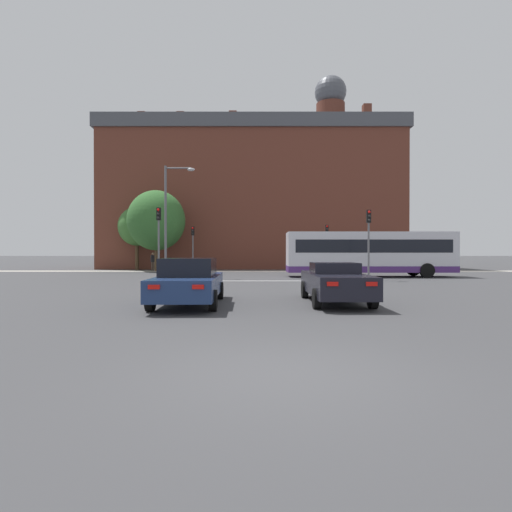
# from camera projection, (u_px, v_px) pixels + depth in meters

# --- Properties ---
(ground_plane) EXTENTS (400.00, 400.00, 0.00)m
(ground_plane) POSITION_uv_depth(u_px,v_px,m) (287.00, 374.00, 5.68)
(ground_plane) COLOR #3D3D3F
(stop_line_strip) EXTENTS (9.90, 0.30, 0.01)m
(stop_line_strip) POSITION_uv_depth(u_px,v_px,m) (263.00, 281.00, 24.36)
(stop_line_strip) COLOR silver
(stop_line_strip) RESTS_ON ground_plane
(far_pavement) EXTENTS (71.00, 2.50, 0.01)m
(far_pavement) POSITION_uv_depth(u_px,v_px,m) (261.00, 271.00, 37.07)
(far_pavement) COLOR #A09B91
(far_pavement) RESTS_ON ground_plane
(brick_civic_building) EXTENTS (32.83, 10.74, 21.93)m
(brick_civic_building) POSITION_uv_depth(u_px,v_px,m) (254.00, 196.00, 45.76)
(brick_civic_building) COLOR brown
(brick_civic_building) RESTS_ON ground_plane
(car_saloon_left) EXTENTS (2.14, 4.98, 1.55)m
(car_saloon_left) POSITION_uv_depth(u_px,v_px,m) (190.00, 281.00, 13.21)
(car_saloon_left) COLOR navy
(car_saloon_left) RESTS_ON ground_plane
(car_roadster_right) EXTENTS (1.95, 4.84, 1.38)m
(car_roadster_right) POSITION_uv_depth(u_px,v_px,m) (335.00, 282.00, 13.71)
(car_roadster_right) COLOR black
(car_roadster_right) RESTS_ON ground_plane
(bus_crossing_lead) EXTENTS (11.74, 2.66, 3.18)m
(bus_crossing_lead) POSITION_uv_depth(u_px,v_px,m) (369.00, 253.00, 28.48)
(bus_crossing_lead) COLOR silver
(bus_crossing_lead) RESTS_ON ground_plane
(traffic_light_near_right) EXTENTS (0.26, 0.31, 4.39)m
(traffic_light_near_right) POSITION_uv_depth(u_px,v_px,m) (369.00, 233.00, 24.75)
(traffic_light_near_right) COLOR slate
(traffic_light_near_right) RESTS_ON ground_plane
(traffic_light_far_left) EXTENTS (0.26, 0.31, 4.09)m
(traffic_light_far_left) POSITION_uv_depth(u_px,v_px,m) (193.00, 241.00, 36.08)
(traffic_light_far_left) COLOR slate
(traffic_light_far_left) RESTS_ON ground_plane
(traffic_light_far_right) EXTENTS (0.26, 0.31, 4.27)m
(traffic_light_far_right) POSITION_uv_depth(u_px,v_px,m) (327.00, 240.00, 36.48)
(traffic_light_far_right) COLOR slate
(traffic_light_far_right) RESTS_ON ground_plane
(traffic_light_near_left) EXTENTS (0.26, 0.31, 4.57)m
(traffic_light_near_left) POSITION_uv_depth(u_px,v_px,m) (159.00, 232.00, 25.20)
(traffic_light_near_left) COLOR slate
(traffic_light_near_left) RESTS_ON ground_plane
(street_lamp_junction) EXTENTS (2.08, 0.36, 7.64)m
(street_lamp_junction) POSITION_uv_depth(u_px,v_px,m) (171.00, 210.00, 27.16)
(street_lamp_junction) COLOR slate
(street_lamp_junction) RESTS_ON ground_plane
(pedestrian_waiting) EXTENTS (0.46, 0.39, 1.74)m
(pedestrian_waiting) POSITION_uv_depth(u_px,v_px,m) (153.00, 260.00, 37.77)
(pedestrian_waiting) COLOR brown
(pedestrian_waiting) RESTS_ON ground_plane
(tree_by_building) EXTENTS (3.69, 3.69, 6.29)m
(tree_by_building) POSITION_uv_depth(u_px,v_px,m) (137.00, 227.00, 39.89)
(tree_by_building) COLOR #4C3823
(tree_by_building) RESTS_ON ground_plane
(tree_kerbside) EXTENTS (5.33, 5.33, 7.53)m
(tree_kerbside) POSITION_uv_depth(u_px,v_px,m) (157.00, 221.00, 37.18)
(tree_kerbside) COLOR #4C3823
(tree_kerbside) RESTS_ON ground_plane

